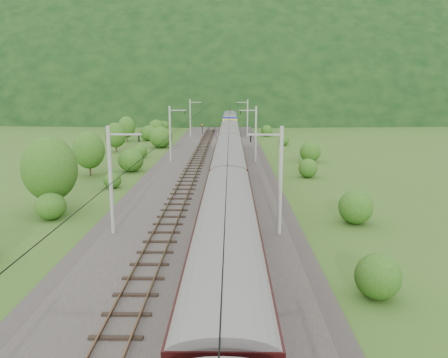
{
  "coord_description": "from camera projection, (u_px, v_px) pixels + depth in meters",
  "views": [
    {
      "loc": [
        2.56,
        -31.01,
        11.06
      ],
      "look_at": [
        1.96,
        8.73,
        2.6
      ],
      "focal_mm": 35.0,
      "sensor_mm": 36.0,
      "label": 1
    }
  ],
  "objects": [
    {
      "name": "hazard_post_far",
      "position": [
        219.0,
        139.0,
        84.38
      ],
      "size": [
        0.15,
        0.15,
        1.4
      ],
      "primitive_type": "cylinder",
      "color": "red",
      "rests_on": "railbed"
    },
    {
      "name": "railbed",
      "position": [
        204.0,
        201.0,
        42.42
      ],
      "size": [
        14.0,
        220.0,
        0.3
      ],
      "primitive_type": "cube",
      "color": "#38332D",
      "rests_on": "ground"
    },
    {
      "name": "track_left",
      "position": [
        179.0,
        199.0,
        42.41
      ],
      "size": [
        2.4,
        220.0,
        0.27
      ],
      "color": "brown",
      "rests_on": "railbed"
    },
    {
      "name": "catenary_left",
      "position": [
        171.0,
        133.0,
        63.12
      ],
      "size": [
        2.54,
        192.28,
        8.0
      ],
      "color": "gray",
      "rests_on": "railbed"
    },
    {
      "name": "hazard_post_near",
      "position": [
        218.0,
        136.0,
        90.2
      ],
      "size": [
        0.14,
        0.14,
        1.28
      ],
      "primitive_type": "cylinder",
      "color": "red",
      "rests_on": "railbed"
    },
    {
      "name": "vegetation_right",
      "position": [
        346.0,
        202.0,
        37.67
      ],
      "size": [
        6.79,
        110.65,
        3.12
      ],
      "color": "#254B14",
      "rests_on": "ground"
    },
    {
      "name": "catenary_right",
      "position": [
        255.0,
        133.0,
        62.93
      ],
      "size": [
        2.54,
        192.28,
        8.0
      ],
      "color": "gray",
      "rests_on": "railbed"
    },
    {
      "name": "ground",
      "position": [
        196.0,
        237.0,
        32.67
      ],
      "size": [
        600.0,
        600.0,
        0.0
      ],
      "primitive_type": "plane",
      "color": "#34551A",
      "rests_on": "ground"
    },
    {
      "name": "signal",
      "position": [
        202.0,
        128.0,
        100.64
      ],
      "size": [
        0.25,
        0.25,
        2.22
      ],
      "color": "black",
      "rests_on": "railbed"
    },
    {
      "name": "mountain_ridge",
      "position": [
        68.0,
        101.0,
        327.84
      ],
      "size": [
        336.0,
        280.0,
        132.0
      ],
      "primitive_type": "ellipsoid",
      "color": "black",
      "rests_on": "ground"
    },
    {
      "name": "track_right",
      "position": [
        229.0,
        199.0,
        42.33
      ],
      "size": [
        2.4,
        220.0,
        0.27
      ],
      "color": "brown",
      "rests_on": "railbed"
    },
    {
      "name": "train",
      "position": [
        228.0,
        183.0,
        33.69
      ],
      "size": [
        3.16,
        150.24,
        5.5
      ],
      "color": "black",
      "rests_on": "ground"
    },
    {
      "name": "overhead_wires",
      "position": [
        203.0,
        129.0,
        40.97
      ],
      "size": [
        4.83,
        198.0,
        0.03
      ],
      "color": "black",
      "rests_on": "ground"
    },
    {
      "name": "vegetation_left",
      "position": [
        81.0,
        164.0,
        49.18
      ],
      "size": [
        12.85,
        147.2,
        6.83
      ],
      "color": "#254B14",
      "rests_on": "ground"
    },
    {
      "name": "mountain_main",
      "position": [
        227.0,
        103.0,
        286.94
      ],
      "size": [
        504.0,
        360.0,
        244.0
      ],
      "primitive_type": "ellipsoid",
      "color": "black",
      "rests_on": "ground"
    }
  ]
}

